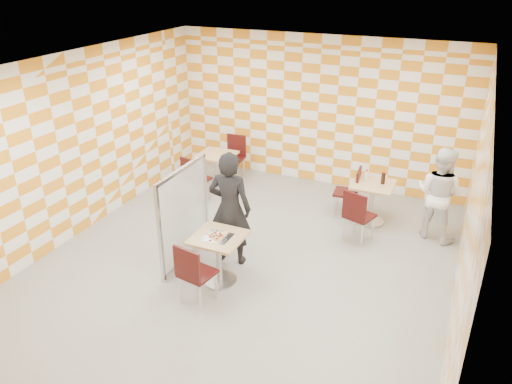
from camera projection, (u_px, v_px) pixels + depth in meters
room_shell at (259, 161)px, 7.53m from camera, size 7.00×7.00×7.00m
main_table at (219, 251)px, 7.08m from camera, size 0.70×0.70×0.75m
second_table at (372, 196)px, 8.71m from camera, size 0.70×0.70×0.75m
empty_table at (217, 165)px, 10.03m from camera, size 0.70×0.70×0.75m
chair_main_front at (193, 271)px, 6.56m from camera, size 0.49×0.49×0.92m
chair_second_front at (357, 213)px, 8.06m from camera, size 0.53×0.54×0.92m
chair_second_side at (352, 189)px, 8.92m from camera, size 0.47×0.46×0.92m
chair_empty_near at (194, 176)px, 9.43m from camera, size 0.50×0.51×0.92m
chair_empty_far at (235, 153)px, 10.54m from camera, size 0.44×0.45×0.92m
partition at (184, 215)px, 7.48m from camera, size 0.08×1.38×1.55m
man_dark at (230, 209)px, 7.43m from camera, size 0.70×0.51×1.79m
man_white at (439, 194)px, 8.13m from camera, size 0.94×0.84×1.59m
pizza_on_foil at (218, 236)px, 6.95m from camera, size 0.40×0.40×0.04m
sport_bottle at (366, 175)px, 8.71m from camera, size 0.06×0.06×0.20m
soda_bottle at (383, 178)px, 8.56m from camera, size 0.07×0.07×0.23m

